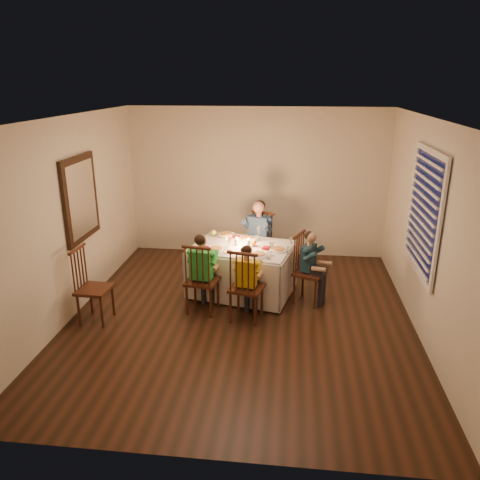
# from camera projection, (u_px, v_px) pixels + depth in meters

# --- Properties ---
(ground) EXTENTS (5.00, 5.00, 0.00)m
(ground) POSITION_uv_depth(u_px,v_px,m) (241.00, 317.00, 6.28)
(ground) COLOR black
(ground) RESTS_ON ground
(wall_left) EXTENTS (0.02, 5.00, 2.60)m
(wall_left) POSITION_uv_depth(u_px,v_px,m) (70.00, 219.00, 6.10)
(wall_left) COLOR beige
(wall_left) RESTS_ON ground
(wall_right) EXTENTS (0.02, 5.00, 2.60)m
(wall_right) POSITION_uv_depth(u_px,v_px,m) (427.00, 231.00, 5.61)
(wall_right) COLOR beige
(wall_right) RESTS_ON ground
(wall_back) EXTENTS (4.50, 0.02, 2.60)m
(wall_back) POSITION_uv_depth(u_px,v_px,m) (257.00, 183.00, 8.20)
(wall_back) COLOR beige
(wall_back) RESTS_ON ground
(ceiling) EXTENTS (5.00, 5.00, 0.00)m
(ceiling) POSITION_uv_depth(u_px,v_px,m) (241.00, 118.00, 5.43)
(ceiling) COLOR white
(ceiling) RESTS_ON wall_back
(dining_table) EXTENTS (1.62, 1.32, 0.71)m
(dining_table) POSITION_uv_depth(u_px,v_px,m) (242.00, 260.00, 6.83)
(dining_table) COLOR silver
(dining_table) RESTS_ON ground
(chair_adult) EXTENTS (0.52, 0.51, 1.01)m
(chair_adult) POSITION_uv_depth(u_px,v_px,m) (258.00, 273.00, 7.70)
(chair_adult) COLOR #33150E
(chair_adult) RESTS_ON ground
(chair_near_left) EXTENTS (0.47, 0.45, 1.01)m
(chair_near_left) POSITION_uv_depth(u_px,v_px,m) (203.00, 311.00, 6.45)
(chair_near_left) COLOR #33150E
(chair_near_left) RESTS_ON ground
(chair_near_right) EXTENTS (0.49, 0.47, 1.01)m
(chair_near_right) POSITION_uv_depth(u_px,v_px,m) (246.00, 319.00, 6.24)
(chair_near_right) COLOR #33150E
(chair_near_right) RESTS_ON ground
(chair_end) EXTENTS (0.52, 0.54, 1.01)m
(chair_end) POSITION_uv_depth(u_px,v_px,m) (308.00, 301.00, 6.72)
(chair_end) COLOR #33150E
(chair_end) RESTS_ON ground
(chair_extra) EXTENTS (0.42, 0.44, 1.01)m
(chair_extra) POSITION_uv_depth(u_px,v_px,m) (98.00, 320.00, 6.20)
(chair_extra) COLOR #33150E
(chair_extra) RESTS_ON ground
(adult) EXTENTS (0.55, 0.53, 1.22)m
(adult) POSITION_uv_depth(u_px,v_px,m) (258.00, 273.00, 7.70)
(adult) COLOR #31527B
(adult) RESTS_ON ground
(child_green) EXTENTS (0.43, 0.40, 1.12)m
(child_green) POSITION_uv_depth(u_px,v_px,m) (203.00, 311.00, 6.45)
(child_green) COLOR green
(child_green) RESTS_ON ground
(child_yellow) EXTENTS (0.40, 0.38, 1.05)m
(child_yellow) POSITION_uv_depth(u_px,v_px,m) (246.00, 319.00, 6.24)
(child_yellow) COLOR gold
(child_yellow) RESTS_ON ground
(child_teal) EXTENTS (0.42, 0.44, 1.05)m
(child_teal) POSITION_uv_depth(u_px,v_px,m) (308.00, 301.00, 6.72)
(child_teal) COLOR #1A3643
(child_teal) RESTS_ON ground
(setting_adult) EXTENTS (0.31, 0.31, 0.02)m
(setting_adult) POSITION_uv_depth(u_px,v_px,m) (247.00, 239.00, 7.04)
(setting_adult) COLOR white
(setting_adult) RESTS_ON dining_table
(setting_green) EXTENTS (0.31, 0.31, 0.02)m
(setting_green) POSITION_uv_depth(u_px,v_px,m) (216.00, 249.00, 6.59)
(setting_green) COLOR white
(setting_green) RESTS_ON dining_table
(setting_yellow) EXTENTS (0.31, 0.31, 0.02)m
(setting_yellow) POSITION_uv_depth(u_px,v_px,m) (259.00, 255.00, 6.39)
(setting_yellow) COLOR white
(setting_yellow) RESTS_ON dining_table
(setting_teal) EXTENTS (0.31, 0.31, 0.02)m
(setting_teal) POSITION_uv_depth(u_px,v_px,m) (278.00, 250.00, 6.58)
(setting_teal) COLOR white
(setting_teal) RESTS_ON dining_table
(candle_left) EXTENTS (0.06, 0.06, 0.10)m
(candle_left) POSITION_uv_depth(u_px,v_px,m) (237.00, 242.00, 6.77)
(candle_left) COLOR silver
(candle_left) RESTS_ON dining_table
(candle_right) EXTENTS (0.06, 0.06, 0.10)m
(candle_right) POSITION_uv_depth(u_px,v_px,m) (248.00, 243.00, 6.72)
(candle_right) COLOR silver
(candle_right) RESTS_ON dining_table
(squash) EXTENTS (0.09, 0.09, 0.09)m
(squash) POSITION_uv_depth(u_px,v_px,m) (213.00, 233.00, 7.19)
(squash) COLOR yellow
(squash) RESTS_ON dining_table
(orange_fruit) EXTENTS (0.08, 0.08, 0.08)m
(orange_fruit) POSITION_uv_depth(u_px,v_px,m) (254.00, 243.00, 6.74)
(orange_fruit) COLOR orange
(orange_fruit) RESTS_ON dining_table
(serving_bowl) EXTENTS (0.25, 0.25, 0.06)m
(serving_bowl) POSITION_uv_depth(u_px,v_px,m) (226.00, 235.00, 7.12)
(serving_bowl) COLOR white
(serving_bowl) RESTS_ON dining_table
(wall_mirror) EXTENTS (0.06, 0.95, 1.15)m
(wall_mirror) POSITION_uv_depth(u_px,v_px,m) (81.00, 199.00, 6.31)
(wall_mirror) COLOR black
(wall_mirror) RESTS_ON wall_left
(window_blinds) EXTENTS (0.07, 1.34, 1.54)m
(window_blinds) POSITION_uv_depth(u_px,v_px,m) (423.00, 213.00, 5.64)
(window_blinds) COLOR #0D1034
(window_blinds) RESTS_ON wall_right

